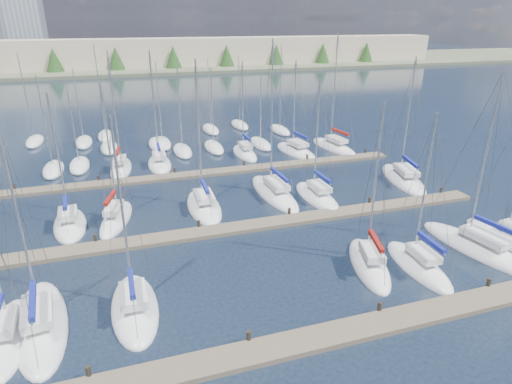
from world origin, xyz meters
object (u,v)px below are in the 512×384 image
object	(u,v)px
sailboat_a	(9,337)
sailboat_f	(477,248)
sailboat_j	(204,206)
sailboat_i	(116,219)
sailboat_l	(317,196)
sailboat_d	(369,264)
sailboat_o	(160,164)
sailboat_e	(418,266)
sailboat_h	(70,225)
sailboat_r	(334,147)
sailboat_c	(135,308)
sailboat_b	(41,324)
sailboat_k	(274,193)
sailboat_q	(296,151)
sailboat_n	(121,168)
sailboat_p	(245,153)
sailboat_m	(403,179)

from	to	relation	value
sailboat_a	sailboat_f	bearing A→B (deg)	-2.23
sailboat_j	sailboat_i	world-z (taller)	sailboat_j
sailboat_l	sailboat_d	bearing A→B (deg)	-99.18
sailboat_o	sailboat_e	size ratio (longest dim) A/B	1.19
sailboat_h	sailboat_j	xyz separation A→B (m)	(11.42, 0.27, 0.00)
sailboat_f	sailboat_r	bearing A→B (deg)	75.07
sailboat_f	sailboat_i	distance (m)	29.07
sailboat_d	sailboat_a	bearing A→B (deg)	-162.02
sailboat_d	sailboat_h	distance (m)	24.31
sailboat_c	sailboat_h	bearing A→B (deg)	108.61
sailboat_b	sailboat_k	size ratio (longest dim) A/B	0.82
sailboat_b	sailboat_j	distance (m)	17.89
sailboat_q	sailboat_n	bearing A→B (deg)	173.37
sailboat_c	sailboat_n	xyz separation A→B (m)	(-0.04, 26.89, 0.02)
sailboat_b	sailboat_a	distance (m)	1.63
sailboat_p	sailboat_h	world-z (taller)	sailboat_p
sailboat_l	sailboat_h	distance (m)	22.31
sailboat_p	sailboat_c	distance (m)	32.00
sailboat_n	sailboat_c	bearing A→B (deg)	-83.55
sailboat_b	sailboat_i	bearing A→B (deg)	64.52
sailboat_j	sailboat_b	bearing A→B (deg)	-130.70
sailboat_k	sailboat_n	xyz separation A→B (m)	(-14.18, 12.42, 0.01)
sailboat_p	sailboat_k	distance (m)	13.73
sailboat_h	sailboat_f	world-z (taller)	sailboat_f
sailboat_l	sailboat_d	size ratio (longest dim) A/B	0.99
sailboat_k	sailboat_m	xyz separation A→B (m)	(14.57, -0.56, -0.01)
sailboat_m	sailboat_h	bearing A→B (deg)	-164.39
sailboat_b	sailboat_c	distance (m)	5.13
sailboat_j	sailboat_f	size ratio (longest dim) A/B	1.00
sailboat_h	sailboat_m	bearing A→B (deg)	-2.19
sailboat_n	sailboat_e	world-z (taller)	sailboat_n
sailboat_d	sailboat_n	xyz separation A→B (m)	(-15.98, 26.87, 0.01)
sailboat_q	sailboat_i	distance (m)	26.57
sailboat_f	sailboat_a	distance (m)	31.54
sailboat_n	sailboat_m	xyz separation A→B (m)	(28.75, -12.98, -0.03)
sailboat_o	sailboat_k	bearing A→B (deg)	-50.52
sailboat_r	sailboat_j	size ratio (longest dim) A/B	1.10
sailboat_d	sailboat_p	bearing A→B (deg)	108.36
sailboat_b	sailboat_r	bearing A→B (deg)	32.79
sailboat_i	sailboat_f	bearing A→B (deg)	-12.81
sailboat_o	sailboat_j	xyz separation A→B (m)	(2.53, -13.76, -0.01)
sailboat_o	sailboat_i	distance (m)	15.02
sailboat_d	sailboat_l	bearing A→B (deg)	98.38
sailboat_m	sailboat_f	world-z (taller)	sailboat_f
sailboat_o	sailboat_r	xyz separation A→B (m)	(23.03, 0.08, -0.00)
sailboat_o	sailboat_d	bearing A→B (deg)	-65.00
sailboat_e	sailboat_j	bearing A→B (deg)	133.13
sailboat_n	sailboat_r	bearing A→B (deg)	7.13
sailboat_n	sailboat_f	xyz separation A→B (m)	(24.94, -27.38, -0.02)
sailboat_l	sailboat_r	world-z (taller)	sailboat_r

